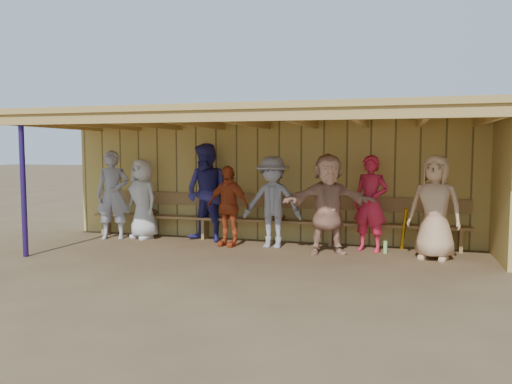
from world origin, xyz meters
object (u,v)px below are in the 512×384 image
(player_c, at_px, (207,193))
(bench, at_px, (267,215))
(player_d, at_px, (228,206))
(player_a, at_px, (113,195))
(player_e, at_px, (273,202))
(player_b, at_px, (143,199))
(player_h, at_px, (435,207))
(player_f, at_px, (328,204))
(player_g, at_px, (371,203))

(player_c, distance_m, bench, 1.26)
(player_c, distance_m, player_d, 0.68)
(player_a, xyz_separation_m, player_e, (3.37, -0.01, -0.06))
(player_b, distance_m, player_c, 1.41)
(player_c, relative_size, player_d, 1.28)
(player_b, bearing_deg, player_a, -137.29)
(player_d, distance_m, player_h, 3.69)
(player_c, distance_m, player_e, 1.43)
(player_e, bearing_deg, player_f, -14.68)
(player_c, bearing_deg, player_d, -16.29)
(player_c, bearing_deg, player_b, -161.26)
(player_a, bearing_deg, player_f, -22.75)
(player_c, height_order, player_e, player_c)
(player_g, bearing_deg, player_b, -161.48)
(player_f, bearing_deg, player_b, 154.61)
(player_a, height_order, player_e, player_a)
(player_d, height_order, bench, player_d)
(player_g, xyz_separation_m, bench, (-2.04, 0.44, -0.34))
(player_g, bearing_deg, player_e, -156.21)
(player_g, bearing_deg, player_c, -163.08)
(player_c, height_order, player_h, player_c)
(player_h, bearing_deg, player_c, -170.81)
(player_f, relative_size, player_g, 1.02)
(player_c, relative_size, player_f, 1.11)
(player_a, height_order, player_f, player_a)
(player_d, bearing_deg, player_g, 19.16)
(player_h, height_order, bench, player_h)
(player_a, height_order, player_g, player_a)
(player_a, xyz_separation_m, player_d, (2.51, -0.08, -0.15))
(player_a, distance_m, player_c, 1.98)
(player_d, bearing_deg, player_h, 11.69)
(player_a, xyz_separation_m, player_f, (4.44, -0.29, -0.03))
(player_g, bearing_deg, player_h, -1.08)
(player_h, bearing_deg, player_a, -166.09)
(player_a, bearing_deg, player_c, -11.35)
(player_c, bearing_deg, player_e, 4.96)
(player_b, distance_m, player_h, 5.65)
(player_g, distance_m, bench, 2.11)
(player_h, relative_size, bench, 0.23)
(player_c, height_order, player_d, player_c)
(player_e, distance_m, player_f, 1.10)
(player_a, distance_m, player_b, 0.61)
(player_d, relative_size, player_g, 0.88)
(player_b, distance_m, player_g, 4.57)
(player_b, height_order, player_e, player_e)
(player_b, relative_size, player_h, 0.94)
(player_d, distance_m, player_f, 1.94)
(player_e, bearing_deg, player_a, 179.78)
(player_d, xyz_separation_m, player_f, (1.92, -0.20, 0.12))
(player_c, xyz_separation_m, player_g, (3.17, -0.14, -0.11))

